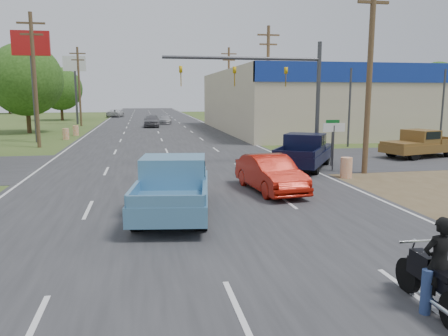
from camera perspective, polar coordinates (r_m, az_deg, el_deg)
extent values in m
plane|color=#375120|center=(8.54, 1.83, -18.18)|extent=(200.00, 200.00, 0.00)
cube|color=#2D2D30|center=(47.58, -8.57, 4.61)|extent=(15.00, 180.00, 0.02)
cube|color=#2D2D30|center=(25.74, -6.78, 0.58)|extent=(120.00, 10.00, 0.02)
cube|color=brown|center=(21.86, 25.03, -1.85)|extent=(8.00, 18.00, 0.01)
cube|color=#B7A88C|center=(58.11, 25.07, 7.95)|extent=(50.00, 28.00, 6.60)
cylinder|color=#4C3823|center=(23.25, 18.47, 11.56)|extent=(0.28, 0.28, 10.00)
cube|color=#4C3823|center=(23.65, 18.93, 19.81)|extent=(1.60, 0.14, 0.14)
cylinder|color=#4C3823|center=(39.98, 5.73, 10.92)|extent=(0.28, 0.28, 10.00)
cube|color=#4C3823|center=(40.31, 5.83, 16.90)|extent=(2.00, 0.14, 0.14)
cube|color=#4C3823|center=(40.21, 5.81, 15.77)|extent=(1.60, 0.14, 0.14)
cylinder|color=#4C3823|center=(57.48, 0.63, 10.52)|extent=(0.28, 0.28, 10.00)
cube|color=#4C3823|center=(57.71, 0.64, 14.69)|extent=(2.00, 0.14, 0.14)
cube|color=#4C3823|center=(57.65, 0.64, 13.90)|extent=(1.60, 0.14, 0.14)
cylinder|color=#4C3823|center=(36.26, -23.47, 10.35)|extent=(0.28, 0.28, 10.00)
cube|color=#4C3823|center=(36.62, -23.93, 16.92)|extent=(2.00, 0.14, 0.14)
cube|color=#4C3823|center=(36.52, -23.84, 15.68)|extent=(1.60, 0.14, 0.14)
cylinder|color=#4C3823|center=(59.91, -18.38, 10.00)|extent=(0.28, 0.28, 10.00)
cube|color=#4C3823|center=(60.13, -18.60, 14.00)|extent=(2.00, 0.14, 0.14)
cube|color=#4C3823|center=(60.07, -18.55, 13.24)|extent=(1.60, 0.14, 0.14)
cylinder|color=#422D19|center=(50.84, -24.17, 6.02)|extent=(0.44, 0.44, 3.24)
sphere|color=#1F4012|center=(50.81, -24.48, 10.47)|extent=(7.56, 7.56, 7.56)
cylinder|color=#422D19|center=(74.49, -20.41, 6.96)|extent=(0.44, 0.44, 2.88)
sphere|color=#1F4012|center=(74.46, -20.57, 9.66)|extent=(6.72, 6.72, 6.72)
cylinder|color=#422D19|center=(95.92, 25.86, 7.26)|extent=(0.44, 0.44, 3.60)
sphere|color=#1F4012|center=(95.92, 26.05, 9.88)|extent=(8.40, 8.40, 8.40)
cylinder|color=#422D19|center=(107.19, 6.69, 8.22)|extent=(0.44, 0.44, 3.42)
sphere|color=#1F4012|center=(107.18, 6.73, 10.45)|extent=(7.98, 7.98, 7.98)
cylinder|color=#422D19|center=(106.26, -26.27, 7.40)|extent=(0.44, 0.44, 3.78)
sphere|color=#1F4012|center=(106.27, -26.45, 9.89)|extent=(8.82, 8.82, 8.82)
cylinder|color=orange|center=(21.92, 15.68, 0.04)|extent=(0.56, 0.56, 1.00)
cylinder|color=orange|center=(29.84, 9.19, 2.70)|extent=(0.56, 0.56, 1.00)
cylinder|color=orange|center=(42.09, -19.95, 4.20)|extent=(0.56, 0.56, 1.00)
cylinder|color=orange|center=(45.99, -18.79, 4.66)|extent=(0.56, 0.56, 1.00)
cylinder|color=#3F3F44|center=(40.37, -23.57, 9.47)|extent=(0.30, 0.30, 9.00)
cube|color=#B21414|center=(40.59, -23.93, 14.69)|extent=(3.00, 0.35, 2.00)
cylinder|color=#3F3F44|center=(64.00, -18.78, 9.47)|extent=(0.30, 0.30, 9.00)
cube|color=white|center=(64.14, -18.96, 12.77)|extent=(3.00, 0.35, 2.00)
cylinder|color=#3F3F44|center=(23.70, 14.07, 2.50)|extent=(0.08, 0.08, 2.40)
cube|color=white|center=(23.60, 14.18, 5.15)|extent=(1.20, 0.05, 0.45)
cylinder|color=#3F3F44|center=(25.30, 13.90, 2.94)|extent=(0.08, 0.08, 2.40)
cube|color=#0C591E|center=(25.20, 14.02, 5.87)|extent=(0.80, 0.04, 0.22)
cylinder|color=#3F3F44|center=(26.41, 12.15, 8.27)|extent=(0.24, 0.24, 7.00)
cylinder|color=#3F3F44|center=(25.11, 2.54, 14.13)|extent=(9.00, 0.18, 0.18)
imported|color=gold|center=(25.76, 8.10, 12.92)|extent=(0.18, 0.40, 1.10)
imported|color=gold|center=(24.97, 1.38, 13.12)|extent=(0.18, 0.40, 1.10)
imported|color=gold|center=(24.53, -5.68, 13.15)|extent=(0.18, 0.40, 1.10)
imported|color=#9B1207|center=(18.15, 6.07, -0.77)|extent=(2.10, 4.70, 1.50)
cylinder|color=black|center=(9.86, 22.89, -12.78)|extent=(0.14, 0.71, 0.71)
cube|color=black|center=(9.17, 25.57, -12.57)|extent=(0.26, 1.30, 0.32)
cube|color=black|center=(9.30, 24.70, -10.77)|extent=(0.29, 0.60, 0.24)
cube|color=black|center=(8.86, 26.86, -12.22)|extent=(0.34, 0.60, 0.11)
cylinder|color=white|center=(9.47, 23.71, -8.75)|extent=(0.70, 0.07, 0.05)
imported|color=black|center=(8.98, 26.23, -11.69)|extent=(0.64, 0.43, 1.74)
cylinder|color=black|center=(16.55, -9.41, -2.89)|extent=(0.47, 0.95, 0.91)
cylinder|color=black|center=(16.43, -2.81, -2.87)|extent=(0.47, 0.95, 0.91)
cylinder|color=black|center=(13.16, -11.30, -6.18)|extent=(0.47, 0.95, 0.91)
cylinder|color=black|center=(13.00, -2.94, -6.20)|extent=(0.47, 0.95, 0.91)
cube|color=#5189AF|center=(14.69, -6.59, -3.41)|extent=(3.09, 6.15, 0.59)
cube|color=#5189AF|center=(16.34, -6.16, -0.75)|extent=(2.45, 2.52, 0.20)
cube|color=#5189AF|center=(14.65, -6.62, -0.37)|extent=(2.32, 2.05, 0.96)
cube|color=black|center=(14.63, -6.63, 0.28)|extent=(2.31, 1.71, 0.51)
cube|color=#5189AF|center=(11.79, -7.68, -4.39)|extent=(2.07, 0.39, 0.34)
cylinder|color=black|center=(26.14, 9.18, 1.61)|extent=(0.75, 0.92, 0.88)
cylinder|color=black|center=(25.80, 13.18, 1.38)|extent=(0.75, 0.92, 0.88)
cylinder|color=black|center=(22.84, 7.27, 0.53)|extent=(0.75, 0.92, 0.88)
cylinder|color=black|center=(22.45, 11.83, 0.25)|extent=(0.75, 0.92, 0.88)
cube|color=black|center=(24.25, 10.42, 1.55)|extent=(4.92, 6.00, 0.57)
cube|color=black|center=(25.88, 11.21, 2.82)|extent=(2.93, 2.95, 0.20)
cube|color=black|center=(24.27, 10.53, 3.33)|extent=(2.63, 2.53, 0.93)
cube|color=black|center=(24.26, 10.54, 3.72)|extent=(2.48, 2.27, 0.49)
cube|color=black|center=(21.48, 8.95, 1.76)|extent=(1.75, 1.16, 0.33)
cylinder|color=black|center=(29.15, 23.57, 1.69)|extent=(0.88, 0.52, 0.82)
cylinder|color=black|center=(30.30, 21.10, 2.12)|extent=(0.88, 0.52, 0.82)
cylinder|color=black|center=(32.71, 24.95, 2.36)|extent=(0.88, 0.52, 0.82)
cube|color=brown|center=(30.90, 24.33, 2.46)|extent=(5.71, 3.40, 0.54)
cube|color=brown|center=(29.66, 22.38, 2.99)|extent=(2.48, 2.43, 0.19)
cube|color=brown|center=(30.75, 24.29, 3.75)|extent=(2.05, 2.25, 0.88)
cube|color=black|center=(30.74, 24.31, 4.04)|extent=(1.75, 2.21, 0.46)
imported|color=slate|center=(55.92, -9.43, 6.12)|extent=(2.11, 4.82, 1.62)
imported|color=#ABABB0|center=(61.93, -7.71, 6.31)|extent=(2.21, 4.43, 1.24)
imported|color=silver|center=(83.06, -14.01, 6.96)|extent=(3.20, 5.45, 1.42)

